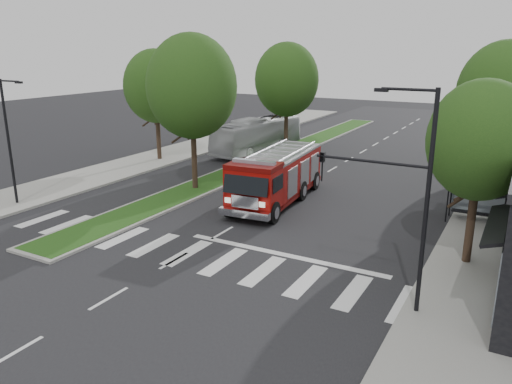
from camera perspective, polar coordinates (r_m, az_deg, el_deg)
ground at (r=25.87m, az=-3.88°, el=-4.69°), size 140.00×140.00×0.00m
sidewalk_right at (r=31.61m, az=26.38°, el=-2.34°), size 5.00×80.00×0.15m
sidewalk_left at (r=42.03m, az=-13.21°, el=3.21°), size 5.00×80.00×0.15m
median at (r=43.77m, az=2.26°, el=4.14°), size 3.00×50.00×0.15m
bus_shelter at (r=29.36m, az=24.12°, el=0.62°), size 3.20×1.60×2.61m
tree_right_near at (r=22.62m, az=24.34°, el=5.34°), size 4.40×4.40×8.05m
tree_right_mid at (r=34.40m, az=26.46°, el=10.00°), size 5.60×5.60×9.72m
tree_right_far at (r=44.41m, az=27.13°, el=10.10°), size 5.00×5.00×8.73m
tree_median_near at (r=32.62m, az=-7.36°, el=11.86°), size 5.80×5.80×10.16m
tree_median_far at (r=44.68m, az=3.54°, el=12.68°), size 5.60×5.60×9.72m
tree_left_mid at (r=42.31m, az=-11.39°, el=11.76°), size 5.20×5.20×9.16m
streetlight_right_near at (r=17.73m, az=16.28°, el=0.69°), size 4.08×0.22×8.00m
streetlight_left_near at (r=32.62m, az=-26.34°, el=5.68°), size 1.90×0.20×7.50m
streetlight_right_far at (r=40.63m, az=24.98°, el=8.02°), size 2.11×0.20×8.00m
fire_engine at (r=30.51m, az=2.37°, el=1.75°), size 3.73×9.85×3.34m
city_bus at (r=45.74m, az=0.19°, el=6.54°), size 3.74×11.25×3.07m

